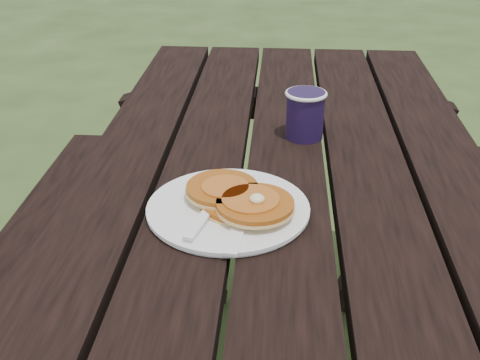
{
  "coord_description": "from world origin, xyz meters",
  "views": [
    {
      "loc": [
        -0.02,
        -0.85,
        1.25
      ],
      "look_at": [
        -0.07,
        -0.02,
        0.8
      ],
      "focal_mm": 45.0,
      "sensor_mm": 36.0,
      "label": 1
    }
  ],
  "objects": [
    {
      "name": "plate",
      "position": [
        -0.09,
        -0.04,
        0.76
      ],
      "size": [
        0.29,
        0.29,
        0.01
      ],
      "primitive_type": "cylinder",
      "rotation": [
        0.0,
        0.0,
        -0.17
      ],
      "color": "white",
      "rests_on": "picnic_table"
    },
    {
      "name": "pancake_stack",
      "position": [
        -0.07,
        -0.04,
        0.77
      ],
      "size": [
        0.17,
        0.17,
        0.04
      ],
      "rotation": [
        0.0,
        0.0,
        -0.43
      ],
      "color": "#AB5513",
      "rests_on": "plate"
    },
    {
      "name": "knife",
      "position": [
        -0.07,
        -0.08,
        0.76
      ],
      "size": [
        0.04,
        0.18,
        0.0
      ],
      "primitive_type": "cube",
      "rotation": [
        0.0,
        0.0,
        -0.1
      ],
      "color": "white",
      "rests_on": "plate"
    },
    {
      "name": "fork",
      "position": [
        -0.13,
        -0.09,
        0.77
      ],
      "size": [
        0.07,
        0.16,
        0.01
      ],
      "primitive_type": null,
      "rotation": [
        0.0,
        0.0,
        -0.26
      ],
      "color": "white",
      "rests_on": "plate"
    },
    {
      "name": "coffee_cup",
      "position": [
        0.04,
        0.26,
        0.8
      ],
      "size": [
        0.08,
        0.08,
        0.1
      ],
      "rotation": [
        0.0,
        0.0,
        0.24
      ],
      "color": "#1B0E31",
      "rests_on": "picnic_table"
    }
  ]
}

